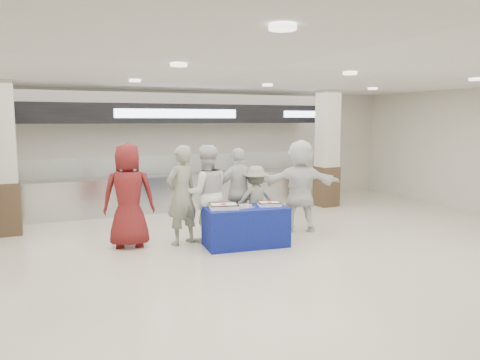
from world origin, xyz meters
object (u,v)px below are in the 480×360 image
sheet_cake_left (224,206)px  chef_tall (206,194)px  sheet_cake_right (269,203)px  civilian_maroon (129,195)px  cupcake_tray (244,206)px  chef_short (239,192)px  display_table (246,227)px  civilian_white (300,186)px  soldier_b (255,201)px  soldier_a (182,195)px

sheet_cake_left → chef_tall: bearing=101.9°
sheet_cake_right → civilian_maroon: 2.67m
cupcake_tray → chef_short: chef_short is taller
display_table → chef_short: size_ratio=0.85×
display_table → civilian_white: bearing=28.4°
chef_tall → soldier_b: bearing=-172.9°
cupcake_tray → chef_tall: bearing=126.8°
cupcake_tray → civilian_maroon: 2.17m
sheet_cake_left → chef_tall: chef_tall is taller
sheet_cake_left → chef_short: 1.08m
sheet_cake_right → chef_short: 0.95m
sheet_cake_left → soldier_b: (0.96, 0.60, -0.07)m
chef_short → sheet_cake_left: bearing=52.6°
display_table → sheet_cake_right: 0.64m
display_table → civilian_maroon: civilian_maroon is taller
civilian_maroon → soldier_a: 0.99m
soldier_b → soldier_a: bearing=11.6°
sheet_cake_left → display_table: bearing=-5.6°
civilian_maroon → soldier_b: civilian_maroon is taller
civilian_maroon → chef_tall: 1.48m
chef_tall → sheet_cake_right: bearing=153.7°
soldier_a → chef_tall: bearing=158.7°
sheet_cake_right → soldier_a: 1.69m
civilian_white → civilian_maroon: bearing=15.9°
soldier_a → soldier_b: (1.58, 0.00, -0.23)m
chef_short → civilian_maroon: bearing=3.1°
display_table → sheet_cake_left: sheet_cake_left is taller
civilian_maroon → sheet_cake_left: bearing=166.1°
cupcake_tray → sheet_cake_right: bearing=-1.6°
display_table → civilian_maroon: bearing=163.7°
soldier_a → chef_tall: 0.50m
cupcake_tray → civilian_white: 1.79m
soldier_b → chef_tall: bearing=11.6°
chef_tall → civilian_maroon: bearing=-1.1°
sheet_cake_right → soldier_a: (-1.54, 0.69, 0.16)m
chef_short → display_table: bearing=76.1°
cupcake_tray → sheet_cake_left: bearing=168.8°
chef_tall → soldier_b: (1.08, 0.00, -0.23)m
civilian_maroon → civilian_white: size_ratio=1.00×
display_table → sheet_cake_left: bearing=-179.2°
sheet_cake_left → sheet_cake_right: sheet_cake_left is taller
chef_short → soldier_b: bearing=142.2°
chef_tall → civilian_white: (2.15, 0.00, 0.04)m
display_table → chef_tall: 1.03m
sheet_cake_right → civilian_maroon: civilian_maroon is taller
soldier_a → soldier_b: soldier_a is taller
cupcake_tray → chef_tall: 0.86m
sheet_cake_left → civilian_maroon: (-1.59, 0.81, 0.18)m
chef_short → soldier_b: chef_short is taller
chef_short → soldier_a: bearing=12.4°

